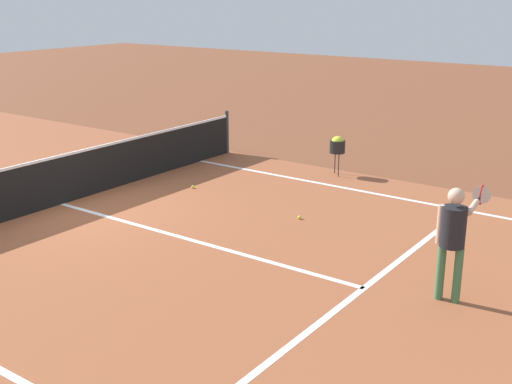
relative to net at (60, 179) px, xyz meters
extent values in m
plane|color=brown|center=(0.00, 0.00, -0.49)|extent=(60.00, 60.00, 0.00)
cube|color=#9E5433|center=(0.00, 0.00, -0.49)|extent=(10.62, 24.40, 0.00)
cube|color=white|center=(4.11, -5.95, -0.49)|extent=(0.10, 11.89, 0.01)
cube|color=white|center=(0.00, -6.40, -0.49)|extent=(8.22, 0.10, 0.01)
cube|color=white|center=(0.00, -3.20, -0.49)|extent=(0.10, 6.40, 0.01)
cylinder|color=#33383D|center=(5.15, 0.00, 0.04)|extent=(0.09, 0.09, 1.07)
cube|color=black|center=(0.00, 0.00, -0.04)|extent=(10.30, 0.02, 0.91)
cube|color=white|center=(0.00, 0.00, 0.44)|extent=(10.30, 0.03, 0.05)
cylinder|color=#3F7247|center=(0.30, -7.34, -0.11)|extent=(0.11, 0.11, 0.76)
cylinder|color=#3F7247|center=(0.32, -7.56, -0.11)|extent=(0.11, 0.11, 0.76)
cylinder|color=black|center=(0.31, -7.45, 0.53)|extent=(0.32, 0.32, 0.53)
sphere|color=beige|center=(0.31, -7.45, 0.95)|extent=(0.21, 0.21, 0.21)
cylinder|color=beige|center=(0.29, -7.28, 0.54)|extent=(0.08, 0.08, 0.52)
cylinder|color=beige|center=(0.59, -7.59, 0.75)|extent=(0.52, 0.14, 0.08)
cylinder|color=black|center=(0.95, -7.54, 0.75)|extent=(0.22, 0.06, 0.03)
torus|color=red|center=(1.19, -7.51, 0.75)|extent=(0.28, 0.06, 0.28)
cylinder|color=silver|center=(1.19, -7.51, 0.75)|extent=(0.03, 0.25, 0.25)
cylinder|color=black|center=(4.92, -3.26, 0.15)|extent=(0.34, 0.34, 0.28)
cylinder|color=black|center=(4.82, -3.36, -0.24)|extent=(0.02, 0.02, 0.50)
cylinder|color=black|center=(5.02, -3.16, -0.24)|extent=(0.02, 0.02, 0.50)
sphere|color=#CCE033|center=(4.92, -3.26, 0.24)|extent=(0.29, 0.29, 0.29)
sphere|color=#CCE033|center=(1.92, -4.17, -0.46)|extent=(0.07, 0.07, 0.07)
sphere|color=#CCE033|center=(2.25, -1.36, -0.46)|extent=(0.07, 0.07, 0.07)
camera|label=1|loc=(-7.49, -9.94, 3.39)|focal=45.77mm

